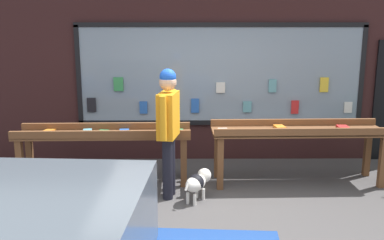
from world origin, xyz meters
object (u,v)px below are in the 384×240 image
Objects in this scene: display_table_right at (299,135)px; person_browsing at (168,122)px; display_table_left at (104,138)px; small_dog at (197,182)px.

display_table_right is 2.02m from person_browsing.
display_table_left reaches higher than small_dog.
small_dog is (0.39, -0.15, -0.79)m from person_browsing.
display_table_left is 1.20m from person_browsing.
person_browsing is (0.99, -0.56, 0.36)m from display_table_left.
display_table_right is 1.45× the size of person_browsing.
person_browsing is at bearing 100.60° from small_dog.
display_table_right is 4.85× the size of small_dog.
display_table_right reaches higher than small_dog.
display_table_left is at bearing 179.99° from display_table_right.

